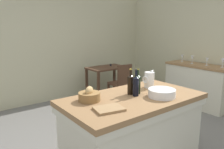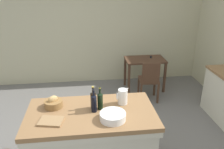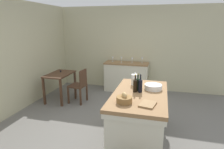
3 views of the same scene
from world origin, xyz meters
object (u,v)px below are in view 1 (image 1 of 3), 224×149
object	(u,v)px
wine_glass_left	(207,60)
wine_glass_middle	(192,58)
wooden_chair	(121,83)
writing_desk	(107,72)
pitcher	(149,80)
wine_bottle_green	(136,85)
cutting_board	(109,109)
wine_glass_far_left	(223,61)
wash_bowl	(162,93)
wine_bottle_dark	(138,84)
wine_glass_right	(182,57)
wine_bottle_amber	(130,84)
bread_basket	(89,96)
island_table	(133,128)
side_cabinet	(197,85)

from	to	relation	value
wine_glass_left	wine_glass_middle	world-z (taller)	wine_glass_middle
wooden_chair	wine_glass_middle	world-z (taller)	wine_glass_middle
writing_desk	pitcher	world-z (taller)	pitcher
wine_bottle_green	wine_glass_left	xyz separation A→B (m)	(2.51, 0.54, 0.01)
cutting_board	wine_glass_left	size ratio (longest dim) A/B	1.76
wine_glass_far_left	wine_glass_middle	world-z (taller)	wine_glass_far_left
wash_bowl	wine_bottle_green	xyz separation A→B (m)	(-0.22, 0.21, 0.08)
cutting_board	wine_bottle_dark	world-z (taller)	wine_bottle_dark
wash_bowl	wine_glass_far_left	xyz separation A→B (m)	(2.34, 0.46, 0.10)
wash_bowl	wine_glass_right	distance (m)	2.72
wine_bottle_amber	wine_glass_far_left	bearing A→B (deg)	3.39
pitcher	bread_basket	distance (m)	0.93
pitcher	cutting_board	bearing A→B (deg)	-160.22
wash_bowl	wine_bottle_dark	distance (m)	0.31
wash_bowl	wine_bottle_green	world-z (taller)	wine_bottle_green
wine_bottle_amber	wine_glass_right	xyz separation A→B (m)	(2.56, 1.07, 0.00)
pitcher	wine_glass_far_left	bearing A→B (deg)	2.20
pitcher	bread_basket	bearing A→B (deg)	178.72
wine_bottle_amber	wine_glass_left	distance (m)	2.56
wine_glass_left	wine_glass_right	bearing A→B (deg)	85.89
wooden_chair	wine_bottle_amber	xyz separation A→B (m)	(-1.24, -1.64, 0.51)
bread_basket	cutting_board	world-z (taller)	bread_basket
island_table	bread_basket	bearing A→B (deg)	159.44
writing_desk	wash_bowl	distance (m)	2.77
wine_bottle_green	cutting_board	bearing A→B (deg)	-161.72
cutting_board	bread_basket	bearing A→B (deg)	90.90
wine_bottle_green	wine_glass_middle	world-z (taller)	wine_bottle_green
wash_bowl	cutting_board	size ratio (longest dim) A/B	1.14
wine_glass_middle	wine_glass_right	distance (m)	0.30
wash_bowl	wine_bottle_green	bearing A→B (deg)	135.27
pitcher	cutting_board	distance (m)	0.99
wash_bowl	wine_glass_right	world-z (taller)	wine_glass_right
wine_bottle_amber	wine_glass_right	world-z (taller)	wine_bottle_amber
bread_basket	cutting_board	size ratio (longest dim) A/B	0.86
wooden_chair	wine_bottle_dark	distance (m)	2.10
wine_glass_far_left	wine_glass_right	bearing A→B (deg)	89.95
wooden_chair	island_table	bearing A→B (deg)	-126.27
wine_bottle_amber	wine_bottle_green	bearing A→B (deg)	-86.90
wine_glass_right	wine_bottle_dark	bearing A→B (deg)	-155.88
writing_desk	bread_basket	world-z (taller)	bread_basket
side_cabinet	wine_glass_far_left	bearing A→B (deg)	-83.43
cutting_board	wine_glass_middle	world-z (taller)	wine_glass_middle
pitcher	cutting_board	world-z (taller)	pitcher
side_cabinet	wash_bowl	bearing A→B (deg)	-157.99
wooden_chair	wine_bottle_dark	world-z (taller)	wine_bottle_dark
cutting_board	wine_glass_far_left	bearing A→B (deg)	7.68
wine_glass_right	writing_desk	bearing A→B (deg)	137.53
wash_bowl	wine_bottle_dark	world-z (taller)	wine_bottle_dark
cutting_board	wine_glass_far_left	xyz separation A→B (m)	(3.08, 0.42, 0.13)
wine_bottle_amber	wine_glass_right	distance (m)	2.78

